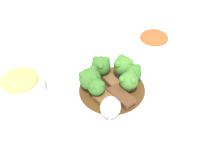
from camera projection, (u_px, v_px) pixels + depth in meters
The scene contains 15 objects.
ground_plane at pixel (112, 94), 0.77m from camera, with size 4.00×4.00×0.00m, color white.
main_plate at pixel (112, 91), 0.76m from camera, with size 0.26×0.26×0.02m.
beef_strip_0 at pixel (121, 96), 0.73m from camera, with size 0.06×0.08×0.01m.
beef_strip_1 at pixel (106, 99), 0.72m from camera, with size 0.05×0.06×0.01m.
beef_strip_2 at pixel (114, 83), 0.76m from camera, with size 0.06×0.07×0.01m.
broccoli_floret_0 at pixel (90, 78), 0.73m from camera, with size 0.05×0.05×0.06m.
broccoli_floret_1 at pixel (96, 87), 0.72m from camera, with size 0.04×0.04×0.05m.
broccoli_floret_2 at pixel (101, 65), 0.76m from camera, with size 0.05×0.05×0.06m.
broccoli_floret_3 at pixel (129, 81), 0.73m from camera, with size 0.04×0.04×0.05m.
broccoli_floret_4 at pixel (123, 65), 0.76m from camera, with size 0.05×0.05×0.06m.
broccoli_floret_5 at pixel (133, 73), 0.75m from camera, with size 0.05×0.05×0.05m.
serving_spoon at pixel (110, 113), 0.69m from camera, with size 0.23×0.10×0.01m.
side_bowl_kimchi at pixel (154, 42), 0.87m from camera, with size 0.10×0.10×0.06m.
side_bowl_appetizer at pixel (21, 85), 0.74m from camera, with size 0.11×0.11×0.06m.
sauce_dish at pixel (189, 133), 0.68m from camera, with size 0.06×0.06×0.01m.
Camera 1 is at (-0.48, -0.20, 0.56)m, focal length 50.00 mm.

